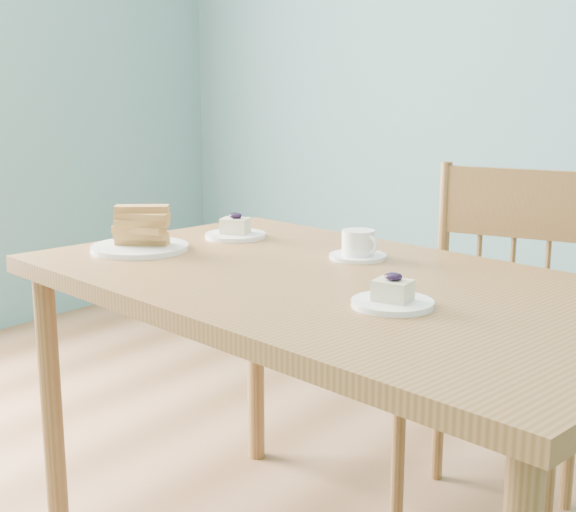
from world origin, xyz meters
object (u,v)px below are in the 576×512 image
(dining_table, at_px, (336,312))
(cheesecake_plate_far, at_px, (235,231))
(coffee_cup, at_px, (358,247))
(biscotti_plate, at_px, (139,236))
(cheesecake_plate_near, at_px, (393,298))
(dining_chair, at_px, (496,346))

(dining_table, distance_m, cheesecake_plate_far, 0.55)
(coffee_cup, distance_m, biscotti_plate, 0.57)
(cheesecake_plate_far, distance_m, coffee_cup, 0.42)
(cheesecake_plate_far, bearing_deg, cheesecake_plate_near, -26.10)
(dining_table, xyz_separation_m, biscotti_plate, (-0.58, -0.06, 0.12))
(cheesecake_plate_near, relative_size, cheesecake_plate_far, 0.95)
(dining_table, distance_m, dining_chair, 0.64)
(dining_chair, height_order, cheesecake_plate_far, dining_chair)
(cheesecake_plate_far, xyz_separation_m, coffee_cup, (0.42, -0.02, 0.01))
(cheesecake_plate_near, height_order, coffee_cup, coffee_cup)
(cheesecake_plate_near, xyz_separation_m, coffee_cup, (-0.29, 0.33, 0.01))
(dining_chair, xyz_separation_m, cheesecake_plate_near, (0.07, -0.71, 0.30))
(coffee_cup, bearing_deg, biscotti_plate, -141.69)
(cheesecake_plate_far, relative_size, biscotti_plate, 0.68)
(cheesecake_plate_near, bearing_deg, cheesecake_plate_far, 153.90)
(cheesecake_plate_near, relative_size, coffee_cup, 1.14)
(dining_table, bearing_deg, dining_chair, 84.66)
(cheesecake_plate_near, relative_size, biscotti_plate, 0.64)
(dining_table, bearing_deg, biscotti_plate, -165.68)
(dining_table, relative_size, dining_chair, 1.60)
(cheesecake_plate_near, bearing_deg, biscotti_plate, 175.26)
(dining_chair, distance_m, coffee_cup, 0.54)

